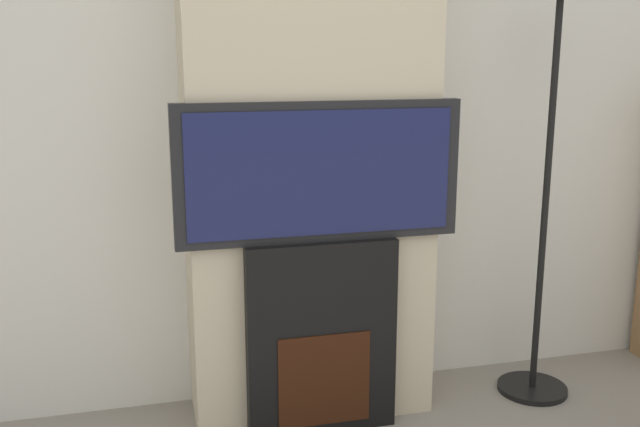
{
  "coord_description": "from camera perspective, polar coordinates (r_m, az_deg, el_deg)",
  "views": [
    {
      "loc": [
        -0.68,
        -1.01,
        1.55
      ],
      "look_at": [
        0.0,
        1.63,
        0.92
      ],
      "focal_mm": 40.0,
      "sensor_mm": 36.0,
      "label": 1
    }
  ],
  "objects": [
    {
      "name": "wall_back",
      "position": [
        3.12,
        -1.84,
        9.3
      ],
      "size": [
        6.0,
        0.06,
        2.7
      ],
      "color": "silver",
      "rests_on": "ground_plane"
    },
    {
      "name": "chimney_breast",
      "position": [
        2.92,
        -0.91,
        9.04
      ],
      "size": [
        1.01,
        0.37,
        2.7
      ],
      "color": "beige",
      "rests_on": "ground_plane"
    },
    {
      "name": "fireplace",
      "position": [
        2.96,
        0.01,
        -9.83
      ],
      "size": [
        0.62,
        0.15,
        0.81
      ],
      "color": "black",
      "rests_on": "ground_plane"
    },
    {
      "name": "television",
      "position": [
        2.77,
        0.02,
        3.32
      ],
      "size": [
        1.13,
        0.07,
        0.55
      ],
      "color": "black",
      "rests_on": "fireplace"
    },
    {
      "name": "floor_lamp",
      "position": [
        3.24,
        17.85,
        4.5
      ],
      "size": [
        0.32,
        0.32,
        1.87
      ],
      "color": "black",
      "rests_on": "ground_plane"
    }
  ]
}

